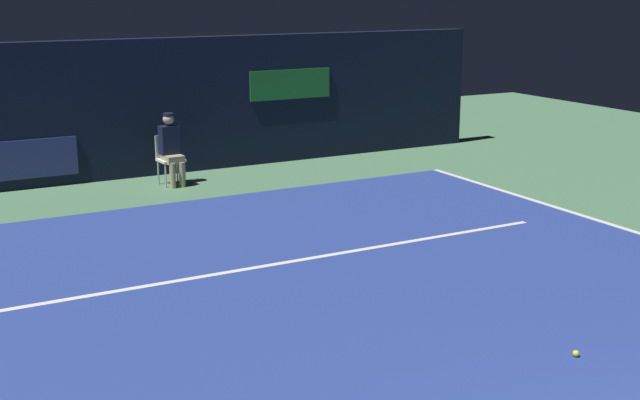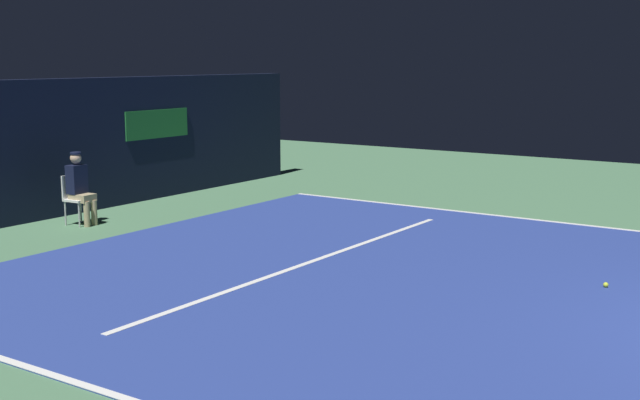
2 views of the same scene
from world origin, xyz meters
TOP-DOWN VIEW (x-y plane):
  - ground_plane at (0.00, 4.82)m, footprint 29.67×29.67m
  - court_surface at (0.00, 4.82)m, footprint 10.13×11.63m
  - line_service at (0.00, 6.85)m, footprint 7.90×0.10m
  - back_wall at (-0.00, 12.99)m, footprint 14.60×0.33m
  - line_judge_on_chair at (0.03, 11.93)m, footprint 0.47×0.55m
  - tennis_ball at (1.04, 2.86)m, footprint 0.07×0.07m

SIDE VIEW (x-z plane):
  - ground_plane at x=0.00m, z-range 0.00..0.00m
  - court_surface at x=0.00m, z-range 0.00..0.01m
  - line_service at x=0.00m, z-range 0.01..0.02m
  - tennis_ball at x=1.04m, z-range 0.01..0.08m
  - line_judge_on_chair at x=0.03m, z-range 0.03..1.35m
  - back_wall at x=0.00m, z-range 0.00..2.60m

